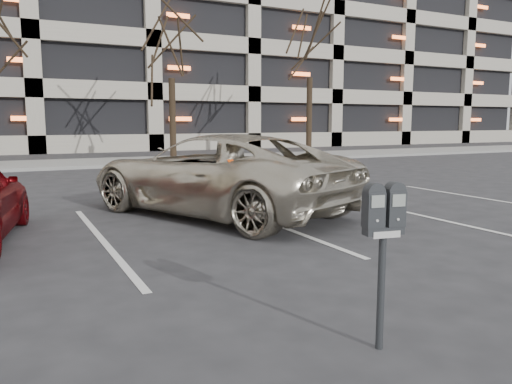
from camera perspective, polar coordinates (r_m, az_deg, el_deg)
ground at (r=5.97m, az=0.22°, el=-8.68°), size 140.00×140.00×0.00m
sidewalk at (r=21.32m, az=-19.73°, el=3.09°), size 80.00×4.00×0.12m
stall_lines at (r=7.68m, az=-17.20°, el=-5.21°), size 16.90×5.20×0.00m
parking_garage at (r=42.26m, az=-6.45°, el=18.25°), size 52.00×20.00×19.00m
tree_c at (r=22.46m, az=-9.75°, el=18.19°), size 3.49×3.49×7.93m
tree_d at (r=25.50m, az=6.24°, el=18.14°), size 3.79×3.79×8.61m
parking_meter at (r=3.80m, az=14.35°, el=-3.71°), size 0.34×0.18×1.25m
suv_silver at (r=9.35m, az=-4.54°, el=2.06°), size 4.41×5.94×1.51m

